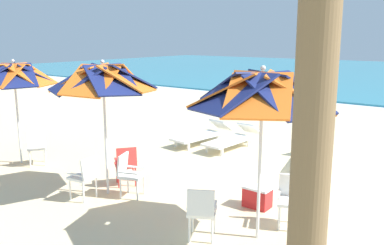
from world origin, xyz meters
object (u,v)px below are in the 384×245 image
Objects in this scene: sun_lounger_3 at (202,134)px; cooler_box at (257,197)px; beach_umbrella_1 at (103,80)px; beach_umbrella_2 at (14,75)px; sun_lounger_1 at (312,153)px; plastic_chair_3 at (85,175)px; plastic_chair_1 at (202,210)px; palm_tree_0 at (325,4)px; beach_umbrella_0 at (262,92)px; plastic_chair_0 at (291,197)px; sun_lounger_2 at (233,138)px; plastic_chair_2 at (129,172)px; plastic_chair_4 at (126,163)px; plastic_chair_5 at (37,146)px.

sun_lounger_3 is 4.41× the size of cooler_box.
beach_umbrella_1 reaches higher than beach_umbrella_2.
sun_lounger_1 is (2.55, 4.41, -2.04)m from beach_umbrella_1.
beach_umbrella_1 is at bearing 75.59° from plastic_chair_3.
palm_tree_0 is at bearing -38.29° from plastic_chair_1.
beach_umbrella_2 is at bearing 170.57° from plastic_chair_3.
plastic_chair_0 is (0.22, 0.73, -1.83)m from beach_umbrella_0.
cooler_box is at bearing -51.97° from sun_lounger_2.
beach_umbrella_1 is at bearing -158.94° from plastic_chair_2.
plastic_chair_4 is (-0.48, 0.38, 0.00)m from plastic_chair_2.
plastic_chair_1 is at bearing -20.00° from plastic_chair_4.
sun_lounger_1 is at bearing -2.56° from sun_lounger_2.
palm_tree_0 is (2.53, -6.75, 3.06)m from sun_lounger_1.
beach_umbrella_1 is 5.69m from palm_tree_0.
plastic_chair_2 reaches higher than cooler_box.
sun_lounger_3 is (2.50, 4.35, -1.93)m from beach_umbrella_2.
cooler_box is at bearing 87.08° from plastic_chair_1.
beach_umbrella_0 is at bearing 0.77° from beach_umbrella_2.
plastic_chair_0 is at bearing 73.13° from beach_umbrella_0.
beach_umbrella_1 is at bearing 155.27° from palm_tree_0.
plastic_chair_2 is (-2.21, 0.60, 0.00)m from plastic_chair_1.
palm_tree_0 reaches higher than plastic_chair_2.
plastic_chair_1 is 0.39× the size of sun_lounger_1.
beach_umbrella_1 reaches higher than plastic_chair_4.
sun_lounger_2 is (3.50, 4.44, -1.93)m from beach_umbrella_2.
plastic_chair_1 is at bearing -4.80° from beach_umbrella_2.
palm_tree_0 reaches higher than beach_umbrella_0.
plastic_chair_4 is 3.98m from sun_lounger_2.
palm_tree_0 is (1.54, -3.24, 2.85)m from plastic_chair_0.
plastic_chair_1 is 1.73× the size of cooler_box.
plastic_chair_5 is (-5.47, 0.64, 0.00)m from plastic_chair_1.
plastic_chair_3 reaches higher than sun_lounger_2.
palm_tree_0 is at bearing -24.73° from beach_umbrella_1.
sun_lounger_2 is at bearing 93.60° from plastic_chair_2.
sun_lounger_1 is 7.83m from palm_tree_0.
plastic_chair_4 is 3.96m from sun_lounger_3.
palm_tree_0 is at bearing -54.39° from sun_lounger_2.
plastic_chair_5 is at bearing 14.61° from beach_umbrella_2.
plastic_chair_4 is (-3.57, -0.35, 0.00)m from plastic_chair_0.
plastic_chair_2 reaches higher than sun_lounger_3.
sun_lounger_1 is at bearing 38.03° from plastic_chair_5.
palm_tree_0 reaches higher than sun_lounger_1.
plastic_chair_5 is 8.77m from palm_tree_0.
plastic_chair_5 is 5.65m from cooler_box.
palm_tree_0 reaches higher than sun_lounger_3.
beach_umbrella_1 is 1.90m from plastic_chair_4.
plastic_chair_4 is 0.40× the size of sun_lounger_2.
cooler_box is at bearing 10.78° from beach_umbrella_2.
sun_lounger_1 is 2.39m from sun_lounger_2.
palm_tree_0 is at bearing -56.76° from cooler_box.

